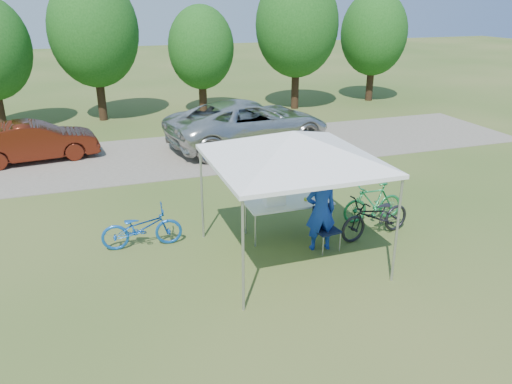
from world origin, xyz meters
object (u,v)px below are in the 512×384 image
at_px(folding_table, 289,204).
at_px(minivan, 249,123).
at_px(folding_chair, 324,223).
at_px(cooler, 274,197).
at_px(bike_blue, 142,228).
at_px(sedan, 35,141).
at_px(cyclist, 321,211).
at_px(bike_green, 373,202).
at_px(bike_dark, 376,216).

xyz_separation_m(folding_table, minivan, (1.42, 7.19, 0.10)).
bearing_deg(folding_chair, cooler, 127.73).
bearing_deg(minivan, folding_chair, 163.75).
bearing_deg(bike_blue, folding_chair, -105.72).
xyz_separation_m(bike_blue, sedan, (-2.55, 7.37, 0.21)).
xyz_separation_m(folding_chair, sedan, (-6.28, 8.67, 0.10)).
distance_m(cyclist, sedan, 10.67).
xyz_separation_m(cyclist, sedan, (-6.16, 8.71, -0.23)).
bearing_deg(cooler, cyclist, -50.71).
bearing_deg(folding_chair, bike_green, 19.26).
bearing_deg(folding_table, cyclist, -67.64).
height_order(folding_chair, minivan, minivan).
xyz_separation_m(cyclist, minivan, (1.06, 8.07, -0.04)).
bearing_deg(cyclist, bike_dark, -166.09).
bearing_deg(folding_table, folding_chair, -60.13).
height_order(cooler, bike_blue, cooler).
bearing_deg(bike_blue, cyclist, -106.87).
bearing_deg(bike_green, bike_dark, -26.78).
xyz_separation_m(cyclist, bike_dark, (1.45, 0.12, -0.40)).
xyz_separation_m(folding_chair, bike_green, (1.74, 0.87, -0.09)).
height_order(folding_chair, bike_green, folding_chair).
height_order(cooler, minivan, minivan).
distance_m(bike_blue, minivan, 8.20).
bearing_deg(sedan, bike_dark, -145.85).
bearing_deg(bike_blue, folding_table, -94.50).
relative_size(bike_dark, sedan, 0.48).
bearing_deg(minivan, folding_table, 159.21).
relative_size(bike_blue, bike_green, 1.09).
bearing_deg(sedan, bike_green, -141.62).
distance_m(bike_blue, bike_dark, 5.21).
bearing_deg(folding_chair, bike_dark, -3.82).
height_order(cyclist, minivan, cyclist).
height_order(bike_dark, minivan, minivan).
relative_size(bike_dark, minivan, 0.32).
xyz_separation_m(cyclist, bike_blue, (-3.61, 1.34, -0.44)).
bearing_deg(bike_dark, bike_green, 142.82).
height_order(folding_table, folding_chair, folding_chair).
xyz_separation_m(folding_table, cyclist, (0.36, -0.88, 0.14)).
height_order(folding_table, minivan, minivan).
bearing_deg(bike_green, sedan, -133.71).
bearing_deg(folding_chair, folding_table, 112.59).
bearing_deg(cyclist, bike_blue, -11.22).
bearing_deg(folding_table, cooler, 180.00).
distance_m(folding_table, minivan, 7.33).
distance_m(bike_dark, sedan, 11.48).
xyz_separation_m(bike_green, sedan, (-8.02, 7.80, 0.19)).
relative_size(folding_table, bike_green, 1.23).
height_order(cyclist, sedan, cyclist).
bearing_deg(bike_blue, sedan, 22.62).
height_order(bike_dark, sedan, sedan).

